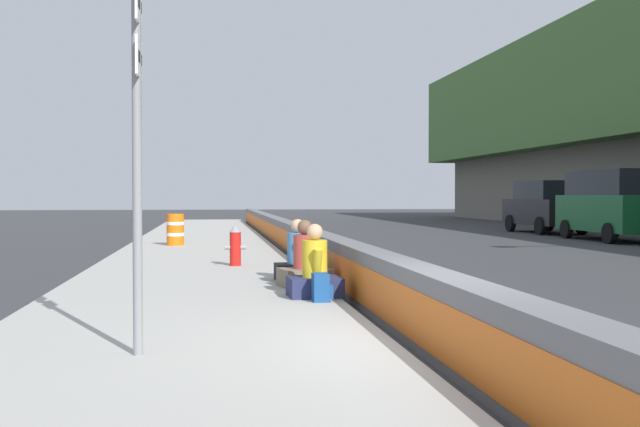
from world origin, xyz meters
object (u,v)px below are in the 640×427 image
(parked_car_fourth, at_px, (612,204))
(parked_car_midline, at_px, (545,206))
(fire_hydrant, at_px, (235,245))
(construction_barrel, at_px, (175,229))
(seated_person_rear, at_px, (298,261))
(route_sign_post, at_px, (137,136))
(seated_person_foreground, at_px, (315,274))
(backpack, at_px, (321,288))
(seated_person_middle, at_px, (305,266))

(parked_car_fourth, xyz_separation_m, parked_car_midline, (5.69, -0.10, -0.17))
(fire_hydrant, xyz_separation_m, construction_barrel, (6.85, 1.58, 0.03))
(seated_person_rear, bearing_deg, route_sign_post, 159.77)
(construction_barrel, bearing_deg, seated_person_foreground, -167.79)
(route_sign_post, height_order, seated_person_foreground, route_sign_post)
(fire_hydrant, distance_m, parked_car_fourth, 16.65)
(seated_person_foreground, height_order, parked_car_midline, parked_car_midline)
(fire_hydrant, bearing_deg, route_sign_post, 172.30)
(construction_barrel, distance_m, parked_car_midline, 17.50)
(route_sign_post, distance_m, construction_barrel, 15.85)
(seated_person_foreground, relative_size, construction_barrel, 1.15)
(construction_barrel, bearing_deg, route_sign_post, -178.64)
(seated_person_foreground, bearing_deg, backpack, -177.45)
(seated_person_middle, relative_size, seated_person_rear, 1.02)
(route_sign_post, height_order, parked_car_fourth, route_sign_post)
(fire_hydrant, xyz_separation_m, seated_person_foreground, (-5.10, -1.01, -0.11))
(route_sign_post, height_order, construction_barrel, route_sign_post)
(route_sign_post, xyz_separation_m, seated_person_middle, (5.07, -2.22, -1.73))
(parked_car_fourth, bearing_deg, seated_person_middle, 135.36)
(seated_person_middle, height_order, seated_person_rear, seated_person_middle)
(route_sign_post, bearing_deg, backpack, -34.14)
(parked_car_fourth, bearing_deg, parked_car_midline, -0.96)
(seated_person_rear, distance_m, construction_barrel, 10.10)
(seated_person_rear, relative_size, construction_barrel, 1.15)
(seated_person_foreground, distance_m, construction_barrel, 12.23)
(seated_person_rear, xyz_separation_m, backpack, (-2.70, -0.03, -0.15))
(seated_person_middle, height_order, parked_car_fourth, parked_car_fourth)
(seated_person_rear, bearing_deg, backpack, -179.45)
(construction_barrel, bearing_deg, parked_car_fourth, -81.45)
(parked_car_midline, bearing_deg, parked_car_fourth, 179.04)
(backpack, relative_size, parked_car_midline, 0.08)
(route_sign_post, relative_size, parked_car_midline, 0.75)
(route_sign_post, xyz_separation_m, construction_barrel, (15.76, 0.37, -1.59))
(seated_person_rear, bearing_deg, fire_hydrant, 19.08)
(backpack, bearing_deg, parked_car_midline, -32.28)
(seated_person_foreground, relative_size, seated_person_middle, 0.98)
(backpack, xyz_separation_m, parked_car_fourth, (14.79, -12.84, 1.02))
(fire_hydrant, height_order, parked_car_fourth, parked_car_fourth)
(route_sign_post, distance_m, seated_person_foreground, 4.73)
(seated_person_foreground, relative_size, parked_car_fourth, 0.21)
(fire_hydrant, xyz_separation_m, seated_person_rear, (-2.91, -1.01, -0.11))
(seated_person_rear, bearing_deg, parked_car_fourth, -46.79)
(route_sign_post, xyz_separation_m, parked_car_midline, (23.78, -15.17, -1.03))
(seated_person_middle, xyz_separation_m, parked_car_fourth, (13.01, -12.85, 0.87))
(construction_barrel, bearing_deg, seated_person_middle, -166.35)
(parked_car_midline, bearing_deg, seated_person_foreground, 147.02)
(seated_person_middle, bearing_deg, route_sign_post, 156.34)
(parked_car_midline, bearing_deg, fire_hydrant, 136.79)
(seated_person_middle, height_order, backpack, seated_person_middle)
(seated_person_rear, bearing_deg, seated_person_middle, -179.25)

